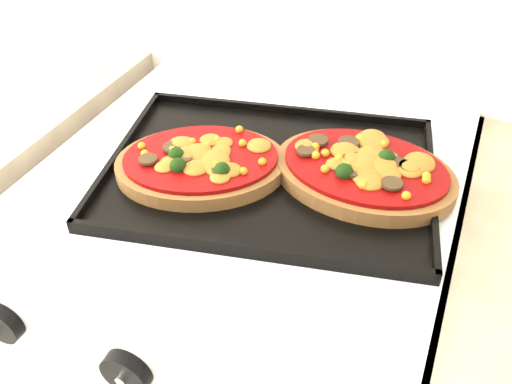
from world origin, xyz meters
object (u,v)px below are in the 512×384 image
at_px(stove, 252,356).
at_px(baking_tray, 270,171).
at_px(pizza_right, 365,170).
at_px(pizza_left, 201,162).

height_order(stove, baking_tray, baking_tray).
xyz_separation_m(baking_tray, pizza_right, (0.13, 0.03, 0.02)).
relative_size(baking_tray, pizza_right, 1.80).
distance_m(stove, pizza_left, 0.49).
relative_size(stove, pizza_right, 3.62).
height_order(pizza_left, pizza_right, pizza_right).
bearing_deg(stove, baking_tray, -14.32).
relative_size(pizza_left, pizza_right, 0.95).
relative_size(stove, baking_tray, 2.01).
xyz_separation_m(pizza_left, pizza_right, (0.22, 0.07, 0.00)).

